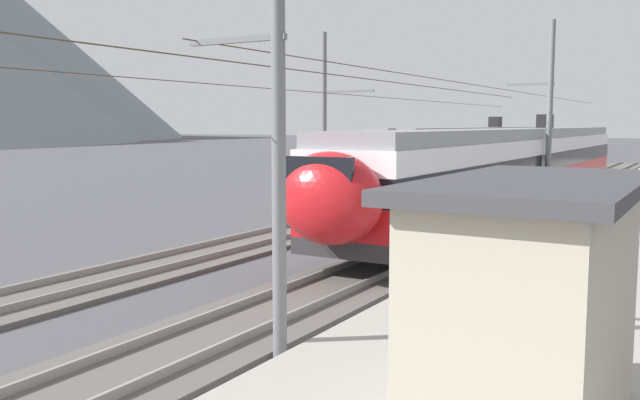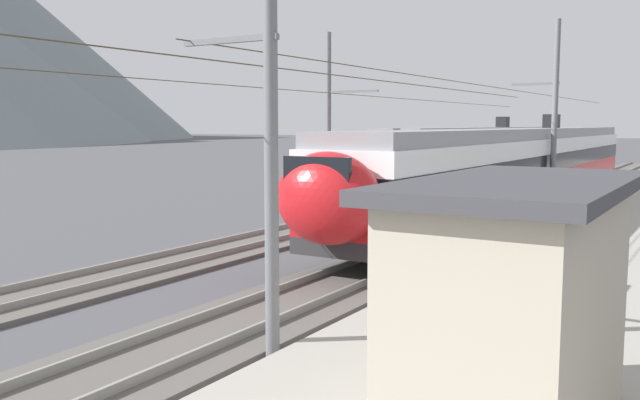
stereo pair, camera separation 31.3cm
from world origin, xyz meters
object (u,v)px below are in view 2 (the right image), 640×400
potted_plant_platform_edge (439,291)px  train_far_track (480,153)px  passenger_walking (433,295)px  platform_shelter (518,309)px  potted_plant_by_shelter (438,269)px  catenary_mast_west (265,118)px  catenary_mast_mid (552,118)px  catenary_mast_far_side (332,120)px  handbag_beside_passenger (451,336)px  train_near_platform (520,165)px  handbag_near_sign (485,283)px  platform_sign (482,215)px

potted_plant_platform_edge → train_far_track: bearing=16.8°
passenger_walking → platform_shelter: 3.17m
potted_plant_platform_edge → potted_plant_by_shelter: (1.85, 0.76, 0.02)m
train_far_track → potted_plant_by_shelter: train_far_track is taller
platform_shelter → train_far_track: bearing=19.0°
catenary_mast_west → potted_plant_platform_edge: bearing=-28.1°
catenary_mast_mid → catenary_mast_far_side: 9.58m
catenary_mast_west → potted_plant_platform_edge: catenary_mast_west is taller
train_far_track → catenary_mast_west: bearing=-167.8°
train_far_track → catenary_mast_mid: bearing=-149.8°
catenary_mast_mid → handbag_beside_passenger: size_ratio=94.23×
train_near_platform → train_far_track: same height
catenary_mast_mid → handbag_near_sign: bearing=-172.1°
handbag_beside_passenger → handbag_near_sign: (4.10, 0.73, -0.01)m
catenary_mast_west → handbag_beside_passenger: catenary_mast_west is taller
handbag_beside_passenger → platform_shelter: (-2.82, -1.85, 1.40)m
potted_plant_by_shelter → catenary_mast_far_side: bearing=39.0°
train_near_platform → catenary_mast_far_side: catenary_mast_far_side is taller
catenary_mast_mid → passenger_walking: 19.91m
catenary_mast_mid → potted_plant_platform_edge: (-17.05, -1.79, -3.56)m
catenary_mast_mid → handbag_near_sign: catenary_mast_mid is taller
platform_sign → passenger_walking: bearing=-171.8°
platform_sign → train_far_track: bearing=18.4°
catenary_mast_mid → catenary_mast_far_side: bearing=105.3°
passenger_walking → platform_sign: bearing=8.2°
catenary_mast_west → potted_plant_platform_edge: (3.37, -1.79, -3.41)m
train_near_platform → passenger_walking: size_ratio=20.95×
potted_plant_by_shelter → platform_shelter: (-6.69, -3.62, 1.16)m
handbag_beside_passenger → platform_shelter: bearing=-146.8°
train_near_platform → catenary_mast_mid: bearing=-127.2°
train_near_platform → potted_plant_by_shelter: (-16.39, -2.61, -1.48)m
train_far_track → catenary_mast_mid: (-12.08, -7.03, 2.07)m
train_near_platform → passenger_walking: 21.15m
handbag_near_sign → catenary_mast_west: bearing=159.1°
catenary_mast_mid → handbag_beside_passenger: bearing=-171.6°
catenary_mast_far_side → platform_sign: size_ratio=17.60×
passenger_walking → potted_plant_platform_edge: size_ratio=2.39×
potted_plant_platform_edge → potted_plant_by_shelter: bearing=22.3°
train_near_platform → train_far_track: size_ratio=1.25×
catenary_mast_far_side → handbag_near_sign: (-12.44, -11.31, -3.72)m
train_far_track → handbag_beside_passenger: train_far_track is taller
potted_plant_platform_edge → potted_plant_by_shelter: size_ratio=0.97×
potted_plant_platform_edge → platform_sign: bearing=-7.7°
train_far_track → train_near_platform: bearing=-153.4°
platform_sign → handbag_beside_passenger: platform_sign is taller
train_near_platform → platform_shelter: 23.91m
catenary_mast_mid → catenary_mast_west: bearing=180.0°
catenary_mast_far_side → platform_sign: catenary_mast_far_side is taller
train_far_track → catenary_mast_west: 33.30m
train_near_platform → catenary_mast_west: (-21.61, -1.57, 1.91)m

